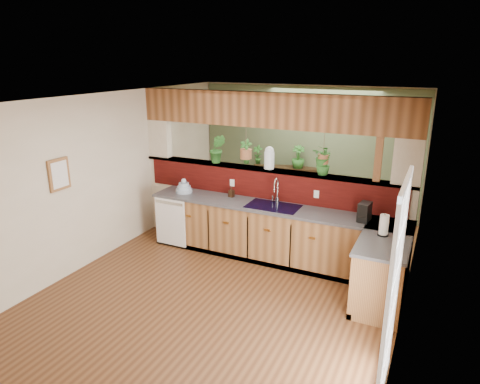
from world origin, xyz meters
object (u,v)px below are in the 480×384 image
at_px(faucet, 276,190).
at_px(soap_dispenser, 231,192).
at_px(coffee_maker, 364,213).
at_px(paper_towel, 384,225).
at_px(dish_stack, 184,188).
at_px(shelving_console, 285,188).
at_px(glass_jar, 269,158).

distance_m(faucet, soap_dispenser, 0.80).
relative_size(coffee_maker, paper_towel, 0.90).
relative_size(dish_stack, soap_dispenser, 1.66).
xyz_separation_m(faucet, soap_dispenser, (-0.78, -0.02, -0.14)).
relative_size(soap_dispenser, shelving_console, 0.13).
bearing_deg(dish_stack, coffee_maker, -0.99).
height_order(coffee_maker, shelving_console, coffee_maker).
distance_m(glass_jar, shelving_console, 2.21).
bearing_deg(paper_towel, faucet, 160.39).
xyz_separation_m(faucet, shelving_console, (-0.60, 2.11, -0.62)).
xyz_separation_m(faucet, coffee_maker, (1.40, -0.20, -0.10)).
relative_size(soap_dispenser, paper_towel, 0.57).
distance_m(coffee_maker, glass_jar, 1.76).
bearing_deg(dish_stack, glass_jar, 14.38).
bearing_deg(coffee_maker, glass_jar, 173.26).
xyz_separation_m(dish_stack, paper_towel, (3.34, -0.46, 0.06)).
distance_m(faucet, coffee_maker, 1.42).
bearing_deg(glass_jar, coffee_maker, -14.37).
bearing_deg(glass_jar, soap_dispenser, -157.27).
height_order(faucet, paper_towel, faucet).
relative_size(paper_towel, shelving_console, 0.22).
height_order(dish_stack, shelving_console, dish_stack).
distance_m(soap_dispenser, paper_towel, 2.57).
relative_size(faucet, shelving_console, 0.31).
relative_size(soap_dispenser, coffee_maker, 0.63).
xyz_separation_m(faucet, paper_towel, (1.72, -0.61, -0.09)).
distance_m(soap_dispenser, glass_jar, 0.85).
relative_size(faucet, dish_stack, 1.48).
bearing_deg(dish_stack, soap_dispenser, 8.40).
distance_m(dish_stack, shelving_console, 2.53).
xyz_separation_m(faucet, glass_jar, (-0.22, 0.21, 0.45)).
height_order(coffee_maker, paper_towel, paper_towel).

